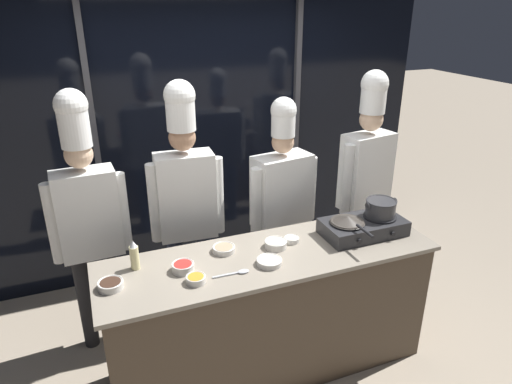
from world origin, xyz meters
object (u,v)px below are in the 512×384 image
Objects in this scene: prep_bowl_noodles at (269,261)px; chef_sous at (186,193)px; squeeze_bottle_oil at (134,255)px; stock_pot at (381,208)px; prep_bowl_chicken at (276,243)px; frying_pan at (348,220)px; prep_bowl_soy_glaze at (111,284)px; prep_bowl_onion at (292,239)px; prep_bowl_bell_pepper at (183,267)px; prep_bowl_carrots at (196,279)px; portable_stove at (363,227)px; chef_line at (282,194)px; chef_pastry at (366,170)px; prep_bowl_mushrooms at (224,249)px; chef_head at (87,209)px; serving_spoon_slotted at (238,272)px.

prep_bowl_noodles is 0.08× the size of chef_sous.
squeeze_bottle_oil is 0.84m from prep_bowl_noodles.
stock_pot is 1.59× the size of prep_bowl_chicken.
frying_pan is 1.61m from prep_bowl_soy_glaze.
prep_bowl_bell_pepper is at bearing -173.81° from prep_bowl_onion.
prep_bowl_carrots is (0.48, -0.13, -0.00)m from prep_bowl_soy_glaze.
portable_stove is 3.59× the size of prep_bowl_noodles.
portable_stove is 0.77m from chef_line.
prep_bowl_onion is (-0.66, 0.08, -0.16)m from stock_pot.
prep_bowl_chicken is (-0.79, 0.05, -0.16)m from stock_pot.
chef_line is 0.77m from chef_pastry.
chef_pastry is (1.44, 0.50, 0.20)m from prep_bowl_mushrooms.
prep_bowl_soy_glaze is 0.75m from chef_head.
stock_pot is 1.89m from prep_bowl_soy_glaze.
prep_bowl_noodles is (0.22, -0.26, -0.00)m from prep_bowl_mushrooms.
prep_bowl_carrots is at bearing -173.77° from stock_pot.
prep_bowl_bell_pepper is 0.94× the size of prep_bowl_soy_glaze.
prep_bowl_noodles is (0.96, -0.10, -0.00)m from prep_bowl_soy_glaze.
prep_bowl_bell_pepper is 0.74m from chef_sous.
serving_spoon_slotted is at bearing -89.93° from prep_bowl_mushrooms.
squeeze_bottle_oil is 0.10× the size of chef_pastry.
chef_line is at bearing 104.11° from frying_pan.
stock_pot is 2.02× the size of prep_bowl_carrots.
prep_bowl_chicken is 0.08× the size of chef_sous.
prep_bowl_carrots is 0.51× the size of serving_spoon_slotted.
chef_pastry is (2.25, -0.07, 0.02)m from chef_head.
chef_line is (0.80, 0.02, -0.14)m from chef_sous.
chef_sous is 0.81m from chef_line.
prep_bowl_chicken is 0.08× the size of chef_line.
prep_bowl_chicken is at bearing 4.91° from prep_bowl_bell_pepper.
prep_bowl_bell_pepper is at bearing 179.86° from frying_pan.
prep_bowl_onion is 1.23m from prep_bowl_soy_glaze.
prep_bowl_chicken is 1.34m from chef_head.
prep_bowl_noodles is 1.45m from chef_pastry.
prep_bowl_chicken is 1.27× the size of prep_bowl_carrots.
chef_pastry is at bearing 27.71° from prep_bowl_chicken.
chef_sous is at bearing -11.89° from chef_pastry.
squeeze_bottle_oil is at bearing 53.62° from chef_sous.
prep_bowl_onion is 0.68× the size of prep_bowl_chicken.
chef_line is (1.50, 0.01, -0.12)m from chef_head.
chef_pastry reaches higher than portable_stove.
prep_bowl_chicken is (-0.14, -0.03, 0.01)m from prep_bowl_onion.
prep_bowl_carrots is (-0.27, -0.28, 0.00)m from prep_bowl_mushrooms.
prep_bowl_onion is at bearing 39.08° from prep_bowl_noodles.
prep_bowl_bell_pepper is at bearing 26.28° from chef_line.
squeeze_bottle_oil is at bearing 153.12° from prep_bowl_bell_pepper.
prep_bowl_chicken is 0.08× the size of chef_pastry.
prep_bowl_soy_glaze reaches higher than prep_bowl_noodles.
chef_sous is (-0.98, 0.69, 0.08)m from frying_pan.
chef_line reaches higher than prep_bowl_noodles.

